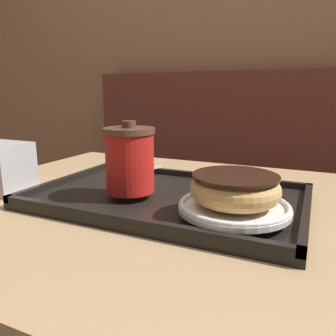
% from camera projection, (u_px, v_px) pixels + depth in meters
% --- Properties ---
extents(wall_behind, '(8.00, 0.05, 2.40)m').
position_uv_depth(wall_behind, '(271.00, 25.00, 1.47)').
color(wall_behind, '#9E6B4C').
rests_on(wall_behind, ground_plane).
extents(booth_bench, '(1.48, 0.44, 1.00)m').
position_uv_depth(booth_bench, '(228.00, 224.00, 1.50)').
color(booth_bench, brown).
rests_on(booth_bench, ground_plane).
extents(cafe_table, '(0.93, 0.73, 0.70)m').
position_uv_depth(cafe_table, '(173.00, 279.00, 0.64)').
color(cafe_table, tan).
rests_on(cafe_table, ground_plane).
extents(serving_tray, '(0.48, 0.31, 0.02)m').
position_uv_depth(serving_tray, '(168.00, 198.00, 0.60)').
color(serving_tray, black).
rests_on(serving_tray, cafe_table).
extents(coffee_cup_front, '(0.09, 0.09, 0.13)m').
position_uv_depth(coffee_cup_front, '(130.00, 159.00, 0.57)').
color(coffee_cup_front, red).
rests_on(coffee_cup_front, serving_tray).
extents(plate_with_chocolate_donut, '(0.17, 0.17, 0.01)m').
position_uv_depth(plate_with_chocolate_donut, '(234.00, 207.00, 0.48)').
color(plate_with_chocolate_donut, white).
rests_on(plate_with_chocolate_donut, serving_tray).
extents(donut_chocolate_glazed, '(0.13, 0.13, 0.04)m').
position_uv_depth(donut_chocolate_glazed, '(235.00, 188.00, 0.48)').
color(donut_chocolate_glazed, tan).
rests_on(donut_chocolate_glazed, plate_with_chocolate_donut).
extents(spoon, '(0.03, 0.15, 0.01)m').
position_uv_depth(spoon, '(132.00, 174.00, 0.69)').
color(spoon, silver).
rests_on(spoon, serving_tray).
extents(napkin_dispenser, '(0.11, 0.09, 0.10)m').
position_uv_depth(napkin_dispenser, '(1.00, 167.00, 0.66)').
color(napkin_dispenser, '#B7B7BC').
rests_on(napkin_dispenser, cafe_table).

